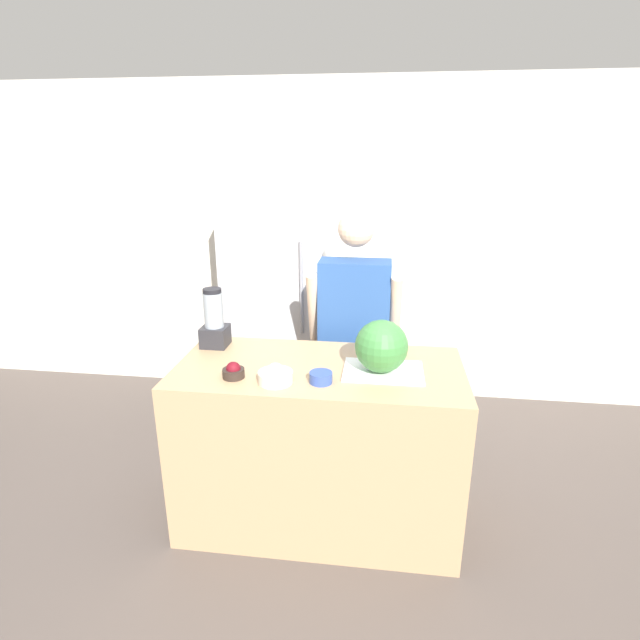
# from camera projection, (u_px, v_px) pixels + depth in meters

# --- Properties ---
(ground_plane) EXTENTS (14.00, 14.00, 0.00)m
(ground_plane) POSITION_uv_depth(u_px,v_px,m) (310.00, 563.00, 2.62)
(ground_plane) COLOR #564C47
(wall_back) EXTENTS (8.00, 0.06, 2.60)m
(wall_back) POSITION_uv_depth(u_px,v_px,m) (346.00, 246.00, 4.15)
(wall_back) COLOR silver
(wall_back) RESTS_ON ground_plane
(counter_island) EXTENTS (1.53, 0.75, 0.96)m
(counter_island) POSITION_uv_depth(u_px,v_px,m) (319.00, 444.00, 2.82)
(counter_island) COLOR tan
(counter_island) RESTS_ON ground_plane
(refrigerator) EXTENTS (0.77, 0.75, 1.89)m
(refrigerator) POSITION_uv_depth(u_px,v_px,m) (281.00, 298.00, 3.94)
(refrigerator) COLOR #B7B7BC
(refrigerator) RESTS_ON ground_plane
(person) EXTENTS (0.59, 0.27, 1.72)m
(person) POSITION_uv_depth(u_px,v_px,m) (354.00, 341.00, 3.25)
(person) COLOR gray
(person) RESTS_ON ground_plane
(cutting_board) EXTENTS (0.41, 0.29, 0.01)m
(cutting_board) POSITION_uv_depth(u_px,v_px,m) (383.00, 371.00, 2.59)
(cutting_board) COLOR white
(cutting_board) RESTS_ON counter_island
(watermelon) EXTENTS (0.27, 0.27, 0.27)m
(watermelon) POSITION_uv_depth(u_px,v_px,m) (381.00, 346.00, 2.53)
(watermelon) COLOR #3D7F3D
(watermelon) RESTS_ON cutting_board
(bowl_cherries) EXTENTS (0.11, 0.11, 0.08)m
(bowl_cherries) POSITION_uv_depth(u_px,v_px,m) (233.00, 371.00, 2.52)
(bowl_cherries) COLOR #2D231E
(bowl_cherries) RESTS_ON counter_island
(bowl_cream) EXTENTS (0.17, 0.17, 0.10)m
(bowl_cream) POSITION_uv_depth(u_px,v_px,m) (275.00, 375.00, 2.47)
(bowl_cream) COLOR beige
(bowl_cream) RESTS_ON counter_island
(bowl_small_blue) EXTENTS (0.11, 0.11, 0.05)m
(bowl_small_blue) POSITION_uv_depth(u_px,v_px,m) (321.00, 377.00, 2.47)
(bowl_small_blue) COLOR #334C9E
(bowl_small_blue) RESTS_ON counter_island
(blender) EXTENTS (0.15, 0.15, 0.35)m
(blender) POSITION_uv_depth(u_px,v_px,m) (214.00, 322.00, 2.90)
(blender) COLOR #28282D
(blender) RESTS_ON counter_island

